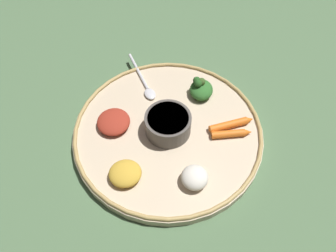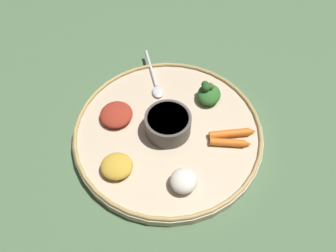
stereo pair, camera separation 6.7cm
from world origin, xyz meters
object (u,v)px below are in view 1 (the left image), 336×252
center_bowl (168,123)px  carrot_near_spoon (231,134)px  spoon (144,84)px  carrot_outer (231,124)px  greens_pile (201,89)px

center_bowl → carrot_near_spoon: size_ratio=1.12×
center_bowl → spoon: center_bowl is taller
spoon → carrot_outer: (0.18, 0.12, 0.00)m
carrot_near_spoon → carrot_outer: size_ratio=0.85×
carrot_near_spoon → carrot_outer: same height
spoon → center_bowl: bearing=0.5°
greens_pile → carrot_near_spoon: 0.13m
center_bowl → spoon: size_ratio=0.60×
carrot_near_spoon → greens_pile: bearing=-176.4°
greens_pile → carrot_near_spoon: bearing=3.6°
carrot_outer → spoon: bearing=-145.2°
spoon → carrot_near_spoon: (0.20, 0.11, 0.00)m
carrot_near_spoon → center_bowl: bearing=-118.9°
center_bowl → greens_pile: same height
spoon → greens_pile: size_ratio=2.06×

